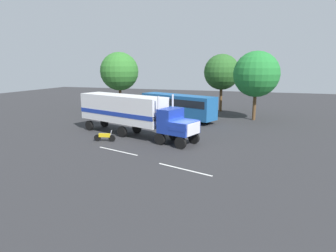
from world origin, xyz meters
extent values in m
plane|color=#2D2D30|center=(0.00, 0.00, 0.00)|extent=(120.00, 120.00, 0.00)
cube|color=silver|center=(-4.77, -3.50, 0.01)|extent=(4.28, 1.33, 0.01)
cube|color=silver|center=(1.82, -6.00, 0.01)|extent=(4.26, 1.41, 0.01)
cube|color=#193399|center=(0.20, -0.02, 1.70)|extent=(2.49, 2.94, 1.20)
cube|color=#193399|center=(-1.32, 0.48, 2.20)|extent=(2.11, 2.81, 2.20)
cube|color=silver|center=(1.09, -0.31, 1.70)|extent=(0.73, 2.02, 1.08)
cube|color=#193399|center=(0.20, -0.02, 1.76)|extent=(2.50, 2.98, 0.36)
cylinder|color=silver|center=(-1.50, 1.70, 2.80)|extent=(0.18, 0.18, 3.40)
cylinder|color=silver|center=(-2.18, -0.39, 2.80)|extent=(0.18, 0.18, 3.40)
cube|color=silver|center=(-7.35, 2.47, 2.75)|extent=(10.79, 5.76, 2.80)
cube|color=#193399|center=(-7.35, 2.47, 2.33)|extent=(10.80, 5.80, 0.44)
cylinder|color=silver|center=(-0.51, 1.59, 0.95)|extent=(1.44, 1.01, 0.64)
cylinder|color=black|center=(0.83, 0.93, 0.55)|extent=(1.14, 0.63, 1.10)
cylinder|color=black|center=(0.14, -1.16, 0.55)|extent=(1.14, 0.63, 1.10)
cylinder|color=black|center=(-1.35, 1.65, 0.55)|extent=(1.14, 0.63, 1.10)
cylinder|color=black|center=(-2.04, -0.44, 0.55)|extent=(1.14, 0.63, 1.10)
cylinder|color=black|center=(-6.05, 3.20, 0.55)|extent=(1.14, 0.63, 1.10)
cylinder|color=black|center=(-6.74, 1.12, 0.55)|extent=(1.14, 0.63, 1.10)
cylinder|color=black|center=(-11.04, 4.85, 0.55)|extent=(1.14, 0.63, 1.10)
cylinder|color=black|center=(-11.73, 2.76, 0.55)|extent=(1.14, 0.63, 1.10)
cylinder|color=#2D3347|center=(-1.72, 3.35, 0.41)|extent=(0.18, 0.18, 0.82)
cylinder|color=#2D3347|center=(-1.85, 3.42, 0.41)|extent=(0.18, 0.18, 0.82)
cylinder|color=#A5728C|center=(-1.79, 3.38, 1.11)|extent=(0.34, 0.34, 0.58)
sphere|color=tan|center=(-1.79, 3.38, 1.51)|extent=(0.23, 0.23, 0.23)
cube|color=black|center=(-1.69, 3.56, 1.14)|extent=(0.30, 0.26, 0.36)
cube|color=#1E5999|center=(-4.09, 11.99, 1.95)|extent=(11.14, 6.57, 2.90)
cube|color=black|center=(-4.09, 11.99, 2.53)|extent=(10.54, 6.36, 0.90)
cylinder|color=black|center=(0.13, 11.45, 0.50)|extent=(1.03, 0.64, 1.00)
cylinder|color=black|center=(-0.73, 9.38, 0.50)|extent=(1.03, 0.64, 1.00)
cylinder|color=black|center=(-7.08, 14.45, 0.50)|extent=(1.03, 0.64, 1.00)
cylinder|color=black|center=(-7.94, 12.37, 0.50)|extent=(1.03, 0.64, 1.00)
cube|color=black|center=(-14.24, 9.82, 0.67)|extent=(4.74, 3.62, 0.70)
cube|color=#1E232D|center=(-14.06, 9.73, 1.29)|extent=(2.63, 2.43, 0.55)
cylinder|color=black|center=(-15.93, 9.82, 0.32)|extent=(0.67, 0.49, 0.64)
cylinder|color=black|center=(-15.22, 11.20, 0.32)|extent=(0.67, 0.49, 0.64)
cylinder|color=black|center=(-13.26, 8.44, 0.32)|extent=(0.67, 0.49, 0.64)
cylinder|color=black|center=(-12.55, 9.83, 0.32)|extent=(0.67, 0.49, 0.64)
cylinder|color=black|center=(-6.81, -0.87, 0.33)|extent=(0.67, 0.23, 0.66)
cylinder|color=black|center=(-8.23, -1.17, 0.33)|extent=(0.67, 0.23, 0.66)
cube|color=gold|center=(-7.52, -1.02, 0.61)|extent=(1.13, 0.46, 0.36)
cylinder|color=silver|center=(-6.91, -0.89, 0.78)|extent=(0.29, 0.13, 0.69)
cylinder|color=brown|center=(0.25, 21.71, 2.14)|extent=(0.44, 0.44, 4.27)
sphere|color=#2B5F25|center=(0.25, 21.71, 6.23)|extent=(5.58, 5.58, 5.58)
cylinder|color=brown|center=(-15.47, 17.36, 2.08)|extent=(0.44, 0.44, 4.17)
sphere|color=#31742B|center=(-15.47, 17.36, 6.30)|extent=(6.10, 6.10, 6.10)
cylinder|color=brown|center=(5.66, 15.40, 2.00)|extent=(0.44, 0.44, 4.01)
sphere|color=#247C32|center=(5.66, 15.40, 6.11)|extent=(6.01, 6.01, 6.01)
camera|label=1|loc=(6.82, -24.49, 7.14)|focal=30.65mm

